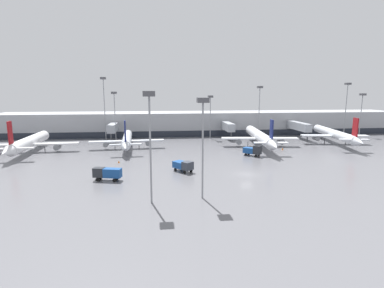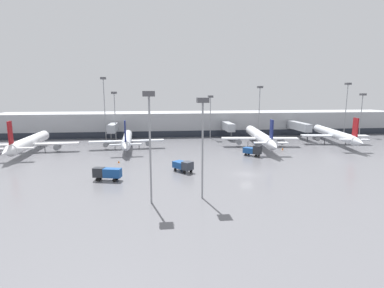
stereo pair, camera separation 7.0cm
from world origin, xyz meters
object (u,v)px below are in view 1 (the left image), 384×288
Objects in this scene: traffic_cone_1 at (119,162)px; service_truck_1 at (107,173)px; apron_light_mast_5 at (104,92)px; apron_light_mast_6 at (362,102)px; parked_jet_1 at (127,140)px; service_truck_2 at (183,165)px; apron_light_mast_2 at (260,97)px; apron_light_mast_7 at (150,115)px; apron_light_mast_0 at (347,95)px; apron_light_mast_4 at (203,119)px; service_truck_0 at (253,150)px; parked_jet_2 at (335,134)px; parked_jet_0 at (260,137)px; apron_light_mast_3 at (114,102)px; parked_jet_3 at (29,142)px; apron_light_mast_1 at (210,104)px; traffic_cone_0 at (283,149)px.

service_truck_1 is at bearing -91.11° from traffic_cone_1.
apron_light_mast_6 is at bearing -1.55° from apron_light_mast_5.
parked_jet_1 is at bearing 89.29° from traffic_cone_1.
parked_jet_1 reaches higher than service_truck_2.
apron_light_mast_2 is 1.11× the size of apron_light_mast_7.
apron_light_mast_2 is at bearing -179.74° from apron_light_mast_0.
apron_light_mast_0 is 98.12m from apron_light_mast_7.
service_truck_2 is 0.31× the size of apron_light_mast_4.
apron_light_mast_7 is (-26.60, -31.86, 12.20)m from service_truck_0.
parked_jet_2 is 2.31× the size of apron_light_mast_4.
parked_jet_0 is 2.33× the size of apron_light_mast_3.
apron_light_mast_3 reaches higher than parked_jet_1.
parked_jet_3 is 2.18× the size of apron_light_mast_1.
apron_light_mast_5 is (-56.91, 1.18, 2.01)m from apron_light_mast_2.
service_truck_2 is at bearing 128.27° from parked_jet_2.
service_truck_1 is at bearing 175.13° from parked_jet_1.
traffic_cone_0 is 58.99m from apron_light_mast_3.
service_truck_0 is at bearing -78.57° from apron_light_mast_1.
apron_light_mast_0 is at bearing 78.16° from service_truck_0.
apron_light_mast_3 reaches higher than apron_light_mast_6.
apron_light_mast_3 is at bearing -174.07° from service_truck_0.
service_truck_2 is at bearing 142.80° from parked_jet_0.
parked_jet_2 is 70.65m from traffic_cone_1.
apron_light_mast_1 is 0.91× the size of apron_light_mast_7.
apron_light_mast_3 is at bearing 76.15° from parked_jet_0.
apron_light_mast_0 is 6.27m from apron_light_mast_6.
apron_light_mast_3 is at bearing -179.25° from apron_light_mast_0.
parked_jet_0 is 1.28× the size of parked_jet_1.
service_truck_0 is at bearing 50.15° from apron_light_mast_7.
parked_jet_0 is at bearing 128.30° from traffic_cone_0.
service_truck_2 is 0.26× the size of apron_light_mast_2.
apron_light_mast_3 reaches higher than service_truck_0.
service_truck_1 is 102.00m from apron_light_mast_6.
apron_light_mast_7 is (-38.14, -39.18, 13.45)m from traffic_cone_0.
apron_light_mast_0 is at bearing 86.40° from service_truck_2.
apron_light_mast_3 is (-52.16, 24.11, 13.35)m from traffic_cone_0.
service_truck_2 is 22.72m from apron_light_mast_7.
service_truck_0 is at bearing 161.18° from parked_jet_0.
parked_jet_3 is at bearing 149.76° from traffic_cone_1.
parked_jet_3 is 112.36m from apron_light_mast_0.
parked_jet_0 reaches higher than service_truck_2.
apron_light_mast_6 is (40.32, -1.45, -1.87)m from apron_light_mast_2.
apron_light_mast_2 is 70.23m from apron_light_mast_4.
apron_light_mast_0 is 91.25m from apron_light_mast_4.
parked_jet_0 is at bearing 102.78° from parked_jet_2.
apron_light_mast_6 is at bearing 83.46° from service_truck_2.
parked_jet_2 is at bearing -79.82° from parked_jet_0.
service_truck_0 is 40.17m from service_truck_1.
traffic_cone_0 is 0.04× the size of apron_light_mast_1.
parked_jet_1 is 5.48× the size of service_truck_1.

